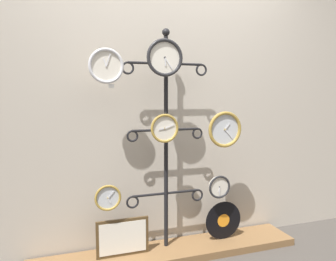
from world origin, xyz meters
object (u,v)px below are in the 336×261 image
at_px(clock_middle_right, 225,129).
at_px(clock_top_left, 106,66).
at_px(clock_top_center, 165,58).
at_px(clock_bottom_left, 108,198).
at_px(clock_middle_center, 165,128).
at_px(display_stand, 166,187).
at_px(picture_frame, 123,237).
at_px(clock_bottom_right, 219,187).
at_px(vinyl_record, 223,220).

bearing_deg(clock_middle_right, clock_top_left, 178.39).
bearing_deg(clock_top_center, clock_bottom_left, 178.46).
height_order(clock_top_center, clock_middle_center, clock_top_center).
relative_size(display_stand, clock_middle_center, 8.15).
distance_m(display_stand, clock_top_center, 1.03).
distance_m(display_stand, clock_top_left, 1.07).
bearing_deg(picture_frame, clock_bottom_right, -3.50).
bearing_deg(clock_bottom_left, clock_middle_right, -1.47).
relative_size(display_stand, vinyl_record, 5.46).
height_order(clock_top_left, clock_top_center, clock_top_center).
bearing_deg(display_stand, clock_bottom_right, -13.36).
relative_size(clock_top_center, picture_frame, 0.69).
bearing_deg(clock_bottom_left, clock_top_center, -1.54).
height_order(clock_top_center, clock_middle_right, clock_top_center).
bearing_deg(clock_top_center, clock_middle_center, 159.97).
height_order(clock_middle_center, clock_middle_right, clock_middle_right).
relative_size(clock_top_left, picture_frame, 0.62).
relative_size(display_stand, picture_frame, 4.45).
xyz_separation_m(clock_middle_right, picture_frame, (-0.83, 0.07, -0.82)).
height_order(display_stand, clock_top_center, display_stand).
relative_size(clock_middle_center, vinyl_record, 0.67).
xyz_separation_m(clock_middle_center, clock_bottom_left, (-0.44, 0.01, -0.50)).
xyz_separation_m(clock_bottom_right, vinyl_record, (0.08, 0.06, -0.32)).
bearing_deg(clock_middle_center, clock_top_center, -20.03).
distance_m(display_stand, clock_middle_right, 0.67).
height_order(clock_top_center, clock_bottom_right, clock_top_center).
distance_m(clock_middle_center, vinyl_record, 1.00).
bearing_deg(display_stand, picture_frame, -171.88).
distance_m(display_stand, clock_bottom_left, 0.50).
bearing_deg(vinyl_record, clock_middle_center, -173.28).
xyz_separation_m(clock_middle_center, clock_middle_right, (0.51, -0.01, -0.03)).
xyz_separation_m(display_stand, clock_middle_center, (-0.05, -0.11, 0.49)).
distance_m(clock_top_left, clock_top_center, 0.44).
relative_size(display_stand, clock_bottom_left, 9.20).
bearing_deg(clock_bottom_right, vinyl_record, 38.01).
xyz_separation_m(clock_top_center, vinyl_record, (0.56, 0.07, -1.36)).
distance_m(clock_middle_center, clock_middle_right, 0.51).
height_order(clock_middle_center, vinyl_record, clock_middle_center).
height_order(display_stand, clock_bottom_left, display_stand).
bearing_deg(picture_frame, display_stand, 8.12).
bearing_deg(clock_middle_center, display_stand, 65.94).
relative_size(clock_middle_center, clock_bottom_left, 1.13).
distance_m(clock_top_left, vinyl_record, 1.62).
distance_m(clock_top_center, picture_frame, 1.41).
xyz_separation_m(display_stand, picture_frame, (-0.37, -0.05, -0.35)).
distance_m(display_stand, vinyl_record, 0.61).
xyz_separation_m(display_stand, clock_bottom_left, (-0.49, -0.09, -0.01)).
bearing_deg(clock_top_left, picture_frame, 20.17).
height_order(clock_bottom_right, vinyl_record, clock_bottom_right).
bearing_deg(picture_frame, clock_top_center, -9.28).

